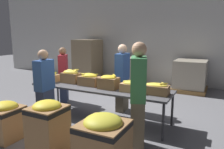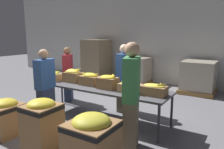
{
  "view_description": "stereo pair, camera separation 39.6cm",
  "coord_description": "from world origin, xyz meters",
  "px_view_note": "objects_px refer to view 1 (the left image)",
  "views": [
    {
      "loc": [
        2.38,
        -4.03,
        1.89
      ],
      "look_at": [
        0.22,
        0.19,
        1.01
      ],
      "focal_mm": 35.0,
      "sensor_mm": 36.0,
      "label": 1
    },
    {
      "loc": [
        2.72,
        -3.84,
        1.89
      ],
      "look_at": [
        0.22,
        0.19,
        1.01
      ],
      "focal_mm": 35.0,
      "sensor_mm": 36.0,
      "label": 2
    }
  ],
  "objects_px": {
    "donation_bin_2": "(103,141)",
    "sorting_table": "(99,89)",
    "pallet_stack_0": "(88,60)",
    "pallet_stack_2": "(130,71)",
    "banana_box_4": "(132,86)",
    "banana_box_0": "(50,77)",
    "banana_box_5": "(157,89)",
    "donation_bin_0": "(6,119)",
    "volunteer_3": "(138,97)",
    "volunteer_1": "(45,88)",
    "banana_box_1": "(71,76)",
    "pallet_stack_1": "(190,76)",
    "volunteer_0": "(122,78)",
    "banana_box_2": "(89,79)",
    "banana_box_3": "(109,82)",
    "volunteer_2": "(64,75)",
    "donation_bin_1": "(48,125)"
  },
  "relations": [
    {
      "from": "volunteer_0",
      "to": "pallet_stack_2",
      "type": "distance_m",
      "value": 3.1
    },
    {
      "from": "banana_box_4",
      "to": "banana_box_5",
      "type": "bearing_deg",
      "value": 5.08
    },
    {
      "from": "banana_box_0",
      "to": "banana_box_3",
      "type": "relative_size",
      "value": 1.03
    },
    {
      "from": "volunteer_1",
      "to": "pallet_stack_1",
      "type": "relative_size",
      "value": 1.47
    },
    {
      "from": "pallet_stack_0",
      "to": "volunteer_2",
      "type": "bearing_deg",
      "value": -69.09
    },
    {
      "from": "volunteer_1",
      "to": "pallet_stack_0",
      "type": "xyz_separation_m",
      "value": [
        -1.77,
        4.27,
        0.03
      ]
    },
    {
      "from": "sorting_table",
      "to": "banana_box_2",
      "type": "distance_m",
      "value": 0.32
    },
    {
      "from": "banana_box_3",
      "to": "pallet_stack_1",
      "type": "height_order",
      "value": "banana_box_3"
    },
    {
      "from": "volunteer_1",
      "to": "pallet_stack_2",
      "type": "distance_m",
      "value": 4.43
    },
    {
      "from": "volunteer_3",
      "to": "volunteer_1",
      "type": "bearing_deg",
      "value": 68.65
    },
    {
      "from": "sorting_table",
      "to": "volunteer_0",
      "type": "distance_m",
      "value": 0.78
    },
    {
      "from": "volunteer_0",
      "to": "volunteer_3",
      "type": "xyz_separation_m",
      "value": [
        0.99,
        -1.55,
        0.06
      ]
    },
    {
      "from": "banana_box_1",
      "to": "pallet_stack_1",
      "type": "bearing_deg",
      "value": 56.84
    },
    {
      "from": "donation_bin_0",
      "to": "donation_bin_2",
      "type": "distance_m",
      "value": 2.03
    },
    {
      "from": "banana_box_5",
      "to": "pallet_stack_1",
      "type": "bearing_deg",
      "value": 87.49
    },
    {
      "from": "volunteer_2",
      "to": "volunteer_1",
      "type": "bearing_deg",
      "value": -4.63
    },
    {
      "from": "banana_box_5",
      "to": "volunteer_2",
      "type": "relative_size",
      "value": 0.3
    },
    {
      "from": "volunteer_0",
      "to": "pallet_stack_1",
      "type": "xyz_separation_m",
      "value": [
        1.23,
        2.75,
        -0.31
      ]
    },
    {
      "from": "sorting_table",
      "to": "pallet_stack_1",
      "type": "distance_m",
      "value": 3.78
    },
    {
      "from": "volunteer_1",
      "to": "banana_box_0",
      "type": "bearing_deg",
      "value": 30.16
    },
    {
      "from": "banana_box_4",
      "to": "pallet_stack_0",
      "type": "bearing_deg",
      "value": 133.84
    },
    {
      "from": "sorting_table",
      "to": "banana_box_4",
      "type": "bearing_deg",
      "value": -4.63
    },
    {
      "from": "volunteer_1",
      "to": "donation_bin_0",
      "type": "bearing_deg",
      "value": 161.53
    },
    {
      "from": "banana_box_1",
      "to": "banana_box_5",
      "type": "relative_size",
      "value": 0.96
    },
    {
      "from": "banana_box_3",
      "to": "donation_bin_1",
      "type": "xyz_separation_m",
      "value": [
        -0.28,
        -1.53,
        -0.44
      ]
    },
    {
      "from": "banana_box_0",
      "to": "donation_bin_0",
      "type": "distance_m",
      "value": 1.62
    },
    {
      "from": "donation_bin_0",
      "to": "pallet_stack_0",
      "type": "relative_size",
      "value": 0.42
    },
    {
      "from": "sorting_table",
      "to": "banana_box_0",
      "type": "xyz_separation_m",
      "value": [
        -1.36,
        -0.08,
        0.15
      ]
    },
    {
      "from": "banana_box_1",
      "to": "volunteer_0",
      "type": "bearing_deg",
      "value": 34.3
    },
    {
      "from": "banana_box_5",
      "to": "donation_bin_1",
      "type": "height_order",
      "value": "banana_box_5"
    },
    {
      "from": "donation_bin_1",
      "to": "volunteer_2",
      "type": "bearing_deg",
      "value": 124.05
    },
    {
      "from": "donation_bin_2",
      "to": "sorting_table",
      "type": "bearing_deg",
      "value": 121.93
    },
    {
      "from": "volunteer_0",
      "to": "pallet_stack_0",
      "type": "bearing_deg",
      "value": -136.1
    },
    {
      "from": "banana_box_2",
      "to": "volunteer_1",
      "type": "bearing_deg",
      "value": -127.52
    },
    {
      "from": "donation_bin_2",
      "to": "volunteer_3",
      "type": "bearing_deg",
      "value": 74.73
    },
    {
      "from": "banana_box_4",
      "to": "pallet_stack_0",
      "type": "relative_size",
      "value": 0.28
    },
    {
      "from": "sorting_table",
      "to": "banana_box_3",
      "type": "height_order",
      "value": "banana_box_3"
    },
    {
      "from": "banana_box_0",
      "to": "banana_box_5",
      "type": "bearing_deg",
      "value": 1.17
    },
    {
      "from": "banana_box_0",
      "to": "pallet_stack_1",
      "type": "bearing_deg",
      "value": 51.78
    },
    {
      "from": "banana_box_3",
      "to": "banana_box_4",
      "type": "relative_size",
      "value": 0.88
    },
    {
      "from": "banana_box_1",
      "to": "pallet_stack_1",
      "type": "distance_m",
      "value": 4.13
    },
    {
      "from": "pallet_stack_0",
      "to": "pallet_stack_2",
      "type": "bearing_deg",
      "value": 4.67
    },
    {
      "from": "donation_bin_0",
      "to": "pallet_stack_1",
      "type": "distance_m",
      "value": 5.65
    },
    {
      "from": "banana_box_0",
      "to": "banana_box_5",
      "type": "xyz_separation_m",
      "value": [
        2.65,
        0.05,
        0.0
      ]
    },
    {
      "from": "banana_box_3",
      "to": "volunteer_3",
      "type": "bearing_deg",
      "value": -38.65
    },
    {
      "from": "banana_box_0",
      "to": "banana_box_4",
      "type": "distance_m",
      "value": 2.16
    },
    {
      "from": "banana_box_3",
      "to": "pallet_stack_2",
      "type": "xyz_separation_m",
      "value": [
        -1.06,
        3.71,
        -0.4
      ]
    },
    {
      "from": "banana_box_2",
      "to": "volunteer_3",
      "type": "xyz_separation_m",
      "value": [
        1.47,
        -0.81,
        -0.01
      ]
    },
    {
      "from": "donation_bin_0",
      "to": "banana_box_4",
      "type": "bearing_deg",
      "value": 39.51
    },
    {
      "from": "banana_box_0",
      "to": "banana_box_4",
      "type": "height_order",
      "value": "banana_box_4"
    }
  ]
}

